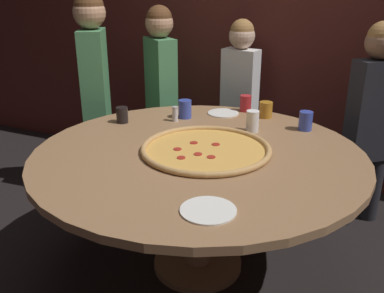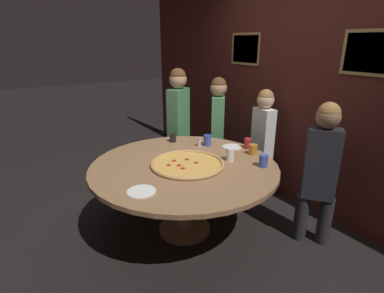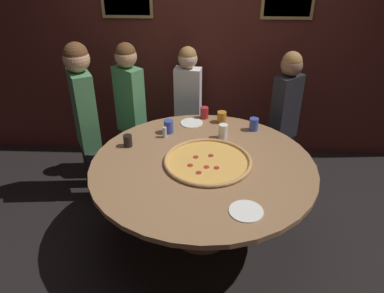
% 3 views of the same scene
% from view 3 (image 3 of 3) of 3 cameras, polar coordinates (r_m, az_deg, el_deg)
% --- Properties ---
extents(ground_plane, '(24.00, 24.00, 0.00)m').
position_cam_3_polar(ground_plane, '(3.41, 1.48, -13.05)').
color(ground_plane, black).
extents(back_wall, '(6.40, 0.08, 2.60)m').
position_cam_3_polar(back_wall, '(4.10, 2.14, 15.64)').
color(back_wall, '#4C1E19').
rests_on(back_wall, ground_plane).
extents(dining_table, '(1.78, 1.78, 0.74)m').
position_cam_3_polar(dining_table, '(3.02, 1.63, -4.34)').
color(dining_table, '#936B47').
rests_on(dining_table, ground_plane).
extents(giant_pizza, '(0.70, 0.70, 0.03)m').
position_cam_3_polar(giant_pizza, '(2.96, 2.41, -2.23)').
color(giant_pizza, '#E5A84C').
rests_on(giant_pizza, dining_table).
extents(drink_cup_by_shaker, '(0.08, 0.08, 0.11)m').
position_cam_3_polar(drink_cup_by_shaker, '(3.64, 1.95, 5.17)').
color(drink_cup_by_shaker, '#B22328').
rests_on(drink_cup_by_shaker, dining_table).
extents(drink_cup_front_edge, '(0.09, 0.09, 0.11)m').
position_cam_3_polar(drink_cup_front_edge, '(3.57, 4.55, 4.50)').
color(drink_cup_front_edge, '#BC7A23').
rests_on(drink_cup_front_edge, dining_table).
extents(drink_cup_near_right, '(0.07, 0.07, 0.10)m').
position_cam_3_polar(drink_cup_near_right, '(3.21, -9.76, 0.87)').
color(drink_cup_near_right, black).
rests_on(drink_cup_near_right, dining_table).
extents(drink_cup_far_left, '(0.09, 0.09, 0.12)m').
position_cam_3_polar(drink_cup_far_left, '(3.38, -3.58, 3.06)').
color(drink_cup_far_left, '#384CB7').
rests_on(drink_cup_far_left, dining_table).
extents(drink_cup_beside_pizza, '(0.08, 0.08, 0.13)m').
position_cam_3_polar(drink_cup_beside_pizza, '(3.29, 4.75, 2.33)').
color(drink_cup_beside_pizza, white).
rests_on(drink_cup_beside_pizza, dining_table).
extents(drink_cup_near_left, '(0.08, 0.08, 0.12)m').
position_cam_3_polar(drink_cup_near_left, '(3.46, 9.41, 3.36)').
color(drink_cup_near_left, '#384CB7').
rests_on(drink_cup_near_left, dining_table).
extents(white_plate_near_front, '(0.21, 0.21, 0.01)m').
position_cam_3_polar(white_plate_near_front, '(3.56, -0.06, 3.62)').
color(white_plate_near_front, white).
rests_on(white_plate_near_front, dining_table).
extents(white_plate_left_side, '(0.23, 0.23, 0.01)m').
position_cam_3_polar(white_plate_left_side, '(2.51, 8.23, -9.71)').
color(white_plate_left_side, white).
rests_on(white_plate_left_side, dining_table).
extents(condiment_shaker, '(0.04, 0.04, 0.10)m').
position_cam_3_polar(condiment_shaker, '(3.31, -4.20, 2.18)').
color(condiment_shaker, silver).
rests_on(condiment_shaker, dining_table).
extents(diner_far_left, '(0.34, 0.20, 1.33)m').
position_cam_3_polar(diner_far_left, '(4.05, -0.62, 7.15)').
color(diner_far_left, '#232328').
rests_on(diner_far_left, ground_plane).
extents(diner_centre_back, '(0.36, 0.32, 1.42)m').
position_cam_3_polar(diner_centre_back, '(3.87, -9.43, 6.53)').
color(diner_centre_back, '#232328').
rests_on(diner_centre_back, ground_plane).
extents(diner_far_right, '(0.34, 0.32, 1.37)m').
position_cam_3_polar(diner_far_right, '(3.85, 14.05, 5.37)').
color(diner_far_right, '#232328').
rests_on(diner_far_right, ground_plane).
extents(diner_side_left, '(0.30, 0.40, 1.53)m').
position_cam_3_polar(diner_side_left, '(3.59, -15.98, 4.78)').
color(diner_side_left, '#232328').
rests_on(diner_side_left, ground_plane).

